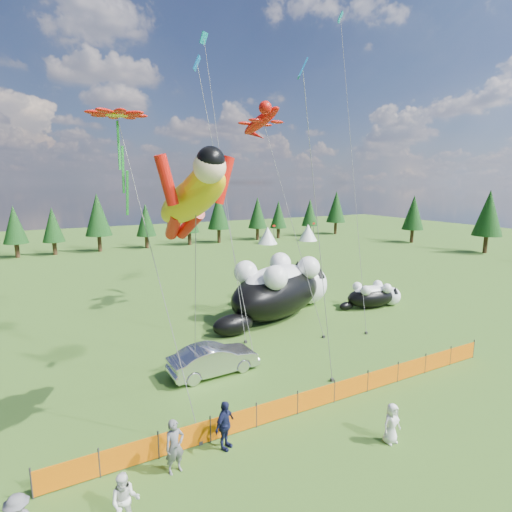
{
  "coord_description": "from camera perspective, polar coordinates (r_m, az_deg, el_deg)",
  "views": [
    {
      "loc": [
        -9.94,
        -16.02,
        9.83
      ],
      "look_at": [
        0.71,
        4.0,
        5.66
      ],
      "focal_mm": 28.0,
      "sensor_mm": 36.0,
      "label": 1
    }
  ],
  "objects": [
    {
      "name": "diamond_kite_c",
      "position": [
        19.63,
        6.84,
        23.65
      ],
      "size": [
        1.76,
        1.84,
        15.69
      ],
      "color": "#0C67BB",
      "rests_on": "ground"
    },
    {
      "name": "cat_small",
      "position": [
        33.44,
        16.45,
        -5.42
      ],
      "size": [
        5.54,
        2.58,
        2.01
      ],
      "rotation": [
        0.0,
        0.0,
        -0.16
      ],
      "color": "black",
      "rests_on": "ground"
    },
    {
      "name": "tree_line",
      "position": [
        62.1,
        -18.73,
        4.48
      ],
      "size": [
        90.0,
        4.0,
        8.0
      ],
      "primitive_type": null,
      "color": "black",
      "rests_on": "ground"
    },
    {
      "name": "gecko_kite",
      "position": [
        31.51,
        0.7,
        18.7
      ],
      "size": [
        3.96,
        11.27,
        16.48
      ],
      "color": "red",
      "rests_on": "ground"
    },
    {
      "name": "spectator_c",
      "position": [
        16.16,
        -4.48,
        -22.96
      ],
      "size": [
        1.24,
        1.08,
        1.9
      ],
      "primitive_type": "imported",
      "rotation": [
        0.0,
        0.0,
        0.57
      ],
      "color": "#161B3E",
      "rests_on": "ground"
    },
    {
      "name": "diamond_kite_b",
      "position": [
        35.83,
        12.15,
        28.69
      ],
      "size": [
        4.1,
        8.72,
        24.08
      ],
      "color": "#0B858C",
      "rests_on": "ground"
    },
    {
      "name": "diamond_kite_a",
      "position": [
        25.6,
        -8.13,
        24.3
      ],
      "size": [
        1.34,
        6.15,
        17.81
      ],
      "color": "#0C67BB",
      "rests_on": "ground"
    },
    {
      "name": "spectator_e",
      "position": [
        17.3,
        18.79,
        -21.7
      ],
      "size": [
        0.78,
        0.52,
        1.58
      ],
      "primitive_type": "imported",
      "rotation": [
        0.0,
        0.0,
        -0.02
      ],
      "color": "silver",
      "rests_on": "ground"
    },
    {
      "name": "festival_tents",
      "position": [
        60.4,
        -7.45,
        2.31
      ],
      "size": [
        50.0,
        3.2,
        2.8
      ],
      "primitive_type": null,
      "color": "white",
      "rests_on": "ground"
    },
    {
      "name": "flower_kite",
      "position": [
        18.15,
        -19.2,
        18.09
      ],
      "size": [
        3.03,
        6.15,
        13.39
      ],
      "color": "red",
      "rests_on": "ground"
    },
    {
      "name": "ground",
      "position": [
        21.27,
        3.54,
        -17.14
      ],
      "size": [
        160.0,
        160.0,
        0.0
      ],
      "primitive_type": "plane",
      "color": "#143309",
      "rests_on": "ground"
    },
    {
      "name": "spectator_a",
      "position": [
        15.36,
        -11.55,
        -25.1
      ],
      "size": [
        0.77,
        0.57,
        1.93
      ],
      "primitive_type": "imported",
      "rotation": [
        0.0,
        0.0,
        0.16
      ],
      "color": "#5C5C61",
      "rests_on": "ground"
    },
    {
      "name": "spectator_b",
      "position": [
        13.89,
        -18.22,
        -30.35
      ],
      "size": [
        0.95,
        0.71,
        1.74
      ],
      "primitive_type": "imported",
      "rotation": [
        0.0,
        0.0,
        -0.28
      ],
      "color": "silver",
      "rests_on": "ground"
    },
    {
      "name": "superhero_kite",
      "position": [
        15.34,
        -9.23,
        8.06
      ],
      "size": [
        5.34,
        6.59,
        11.64
      ],
      "color": "#DFAA0B",
      "rests_on": "ground"
    },
    {
      "name": "safety_fence",
      "position": [
        18.85,
        8.61,
        -19.37
      ],
      "size": [
        22.06,
        0.06,
        1.1
      ],
      "color": "#262626",
      "rests_on": "ground"
    },
    {
      "name": "cat_large",
      "position": [
        30.02,
        3.62,
        -4.55
      ],
      "size": [
        11.58,
        7.48,
        4.39
      ],
      "rotation": [
        0.0,
        0.0,
        0.4
      ],
      "color": "black",
      "rests_on": "ground"
    },
    {
      "name": "diamond_kite_d",
      "position": [
        32.69,
        -7.23,
        27.13
      ],
      "size": [
        1.59,
        9.0,
        21.84
      ],
      "color": "#0B858C",
      "rests_on": "ground"
    },
    {
      "name": "car",
      "position": [
        21.58,
        -6.06,
        -14.45
      ],
      "size": [
        4.8,
        1.88,
        1.55
      ],
      "primitive_type": "imported",
      "rotation": [
        0.0,
        0.0,
        1.62
      ],
      "color": "silver",
      "rests_on": "ground"
    }
  ]
}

